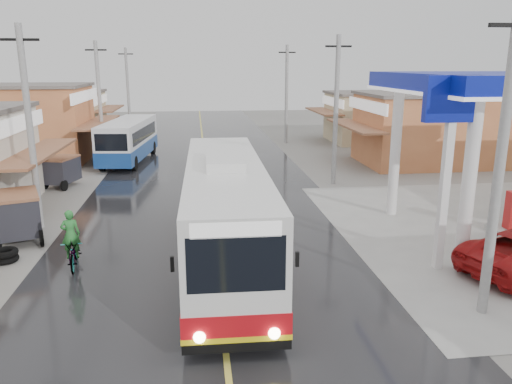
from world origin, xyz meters
TOP-DOWN VIEW (x-y plane):
  - ground at (0.00, 0.00)m, footprint 120.00×120.00m
  - road at (0.00, 15.00)m, footprint 12.00×90.00m
  - centre_line at (0.00, 15.00)m, footprint 0.15×90.00m
  - shopfronts_right at (15.00, 12.00)m, footprint 11.00×44.00m
  - utility_poles_left at (-7.00, 16.00)m, footprint 1.60×50.00m
  - utility_poles_right at (7.00, 15.00)m, footprint 1.60×36.00m
  - coach_bus at (0.34, 4.28)m, footprint 2.85×11.87m
  - second_bus at (-5.10, 22.91)m, footprint 3.23×8.66m
  - cyclist at (-4.66, 4.56)m, footprint 0.90×1.94m
  - tricycle_near at (-7.28, 7.42)m, footprint 2.31×2.62m
  - tricycle_far at (-7.86, 16.11)m, footprint 1.90×2.43m
  - tyre_stack at (-7.10, 5.29)m, footprint 0.87×0.87m

SIDE VIEW (x-z plane):
  - ground at x=0.00m, z-range 0.00..0.00m
  - shopfronts_right at x=15.00m, z-range -2.40..2.40m
  - utility_poles_left at x=-7.00m, z-range -4.00..4.00m
  - utility_poles_right at x=7.00m, z-range -4.00..4.00m
  - road at x=0.00m, z-range 0.00..0.02m
  - centre_line at x=0.00m, z-range 0.02..0.03m
  - tyre_stack at x=-7.10m, z-range 0.00..0.44m
  - cyclist at x=-4.66m, z-range -0.35..1.67m
  - tricycle_far at x=-7.86m, z-range 0.12..1.76m
  - tricycle_near at x=-7.28m, z-range 0.13..1.99m
  - second_bus at x=-5.10m, z-range 0.11..2.91m
  - coach_bus at x=0.34m, z-range -0.06..3.62m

